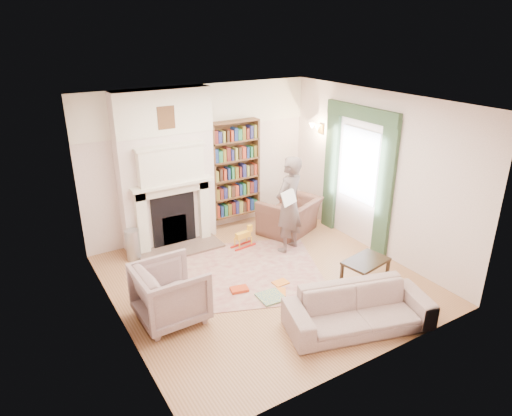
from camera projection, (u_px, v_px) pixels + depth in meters
floor at (264, 280)px, 7.27m from camera, size 4.50×4.50×0.00m
ceiling at (265, 102)px, 6.21m from camera, size 4.50×4.50×0.00m
wall_back at (201, 161)px, 8.53m from camera, size 4.50×0.00×4.50m
wall_front at (375, 261)px, 4.96m from camera, size 4.50×0.00×4.50m
wall_left at (112, 231)px, 5.67m from camera, size 0.00×4.50×4.50m
wall_right at (376, 174)px, 7.82m from camera, size 0.00×4.50×4.50m
fireplace at (167, 171)px, 8.01m from camera, size 1.70×0.58×2.80m
bookcase at (235, 169)px, 8.82m from camera, size 1.00×0.24×1.85m
window at (359, 165)px, 8.11m from camera, size 0.02×0.90×1.30m
curtain_left at (385, 190)px, 7.64m from camera, size 0.07×0.32×2.40m
curtain_right at (331, 169)px, 8.74m from camera, size 0.07×0.32×2.40m
pelmet at (362, 113)px, 7.74m from camera, size 0.09×1.70×0.24m
wall_sconce at (313, 130)px, 8.71m from camera, size 0.20×0.24×0.24m
rug at (234, 273)px, 7.47m from camera, size 3.38×3.01×0.01m
armchair_reading at (289, 216)px, 8.80m from camera, size 1.33×1.26×0.69m
armchair_left at (170, 293)px, 6.18m from camera, size 0.92×0.89×0.82m
sofa at (359, 309)px, 6.05m from camera, size 2.07×1.27×0.56m
man_reading at (289, 205)px, 7.91m from camera, size 0.74×0.62×1.74m
newspaper at (289, 197)px, 7.59m from camera, size 0.37×0.22×0.24m
coffee_table at (365, 273)px, 7.03m from camera, size 0.77×0.57×0.45m
paraffin_heater at (133, 245)px, 7.80m from camera, size 0.25×0.25×0.55m
rocking_horse at (243, 237)px, 8.25m from camera, size 0.47×0.23×0.40m
board_game at (271, 297)px, 6.77m from camera, size 0.38×0.38×0.03m
game_box_lid at (239, 289)px, 6.94m from camera, size 0.30×0.23×0.04m
comic_annuals at (280, 287)px, 7.03m from camera, size 0.43×0.46×0.02m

